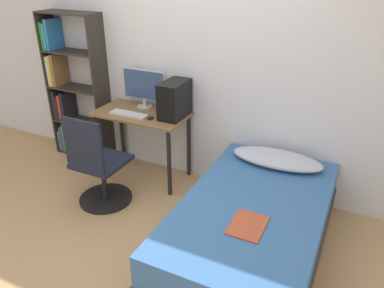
% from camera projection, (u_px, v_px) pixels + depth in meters
% --- Properties ---
extents(ground_plane, '(14.00, 14.00, 0.00)m').
position_uv_depth(ground_plane, '(117.00, 259.00, 3.06)').
color(ground_plane, tan).
extents(wall_back, '(8.00, 0.05, 2.50)m').
position_uv_depth(wall_back, '(198.00, 66.00, 3.76)').
color(wall_back, silver).
rests_on(wall_back, ground_plane).
extents(desk, '(0.99, 0.54, 0.76)m').
position_uv_depth(desk, '(142.00, 124.00, 4.00)').
color(desk, brown).
rests_on(desk, ground_plane).
extents(bookshelf, '(0.73, 0.28, 1.71)m').
position_uv_depth(bookshelf, '(70.00, 91.00, 4.46)').
color(bookshelf, '#2D2823').
rests_on(bookshelf, ground_plane).
extents(office_chair, '(0.53, 0.53, 0.96)m').
position_uv_depth(office_chair, '(98.00, 171.00, 3.62)').
color(office_chair, black).
rests_on(office_chair, ground_plane).
extents(bed, '(1.10, 1.90, 0.49)m').
position_uv_depth(bed, '(252.00, 228.00, 3.04)').
color(bed, '#4C3D2D').
rests_on(bed, ground_plane).
extents(pillow, '(0.84, 0.36, 0.11)m').
position_uv_depth(pillow, '(277.00, 159.00, 3.47)').
color(pillow, '#B2B7C6').
rests_on(pillow, bed).
extents(magazine, '(0.24, 0.32, 0.01)m').
position_uv_depth(magazine, '(248.00, 225.00, 2.67)').
color(magazine, '#B24C2D').
rests_on(magazine, bed).
extents(monitor, '(0.51, 0.17, 0.41)m').
position_uv_depth(monitor, '(144.00, 87.00, 4.01)').
color(monitor, '#B7B7BC').
rests_on(monitor, desk).
extents(keyboard, '(0.42, 0.12, 0.02)m').
position_uv_depth(keyboard, '(129.00, 114.00, 3.88)').
color(keyboard, silver).
rests_on(keyboard, desk).
extents(pc_tower, '(0.22, 0.38, 0.37)m').
position_uv_depth(pc_tower, '(175.00, 100.00, 3.77)').
color(pc_tower, black).
rests_on(pc_tower, desk).
extents(mouse, '(0.06, 0.09, 0.02)m').
position_uv_depth(mouse, '(150.00, 118.00, 3.78)').
color(mouse, black).
rests_on(mouse, desk).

